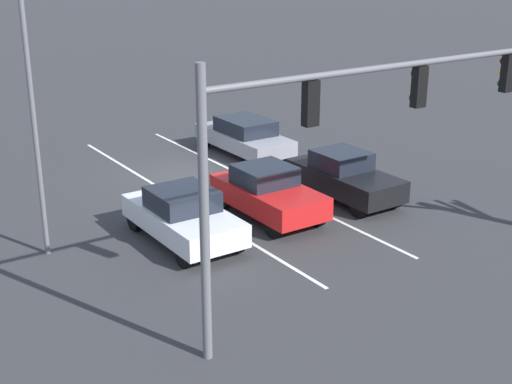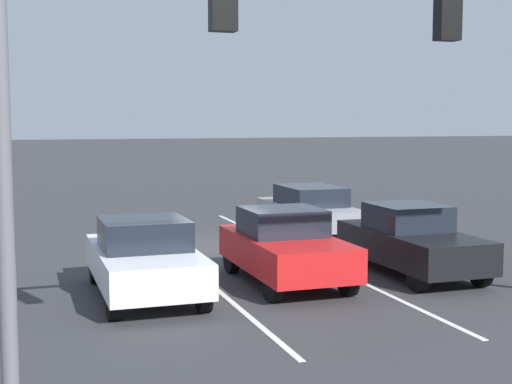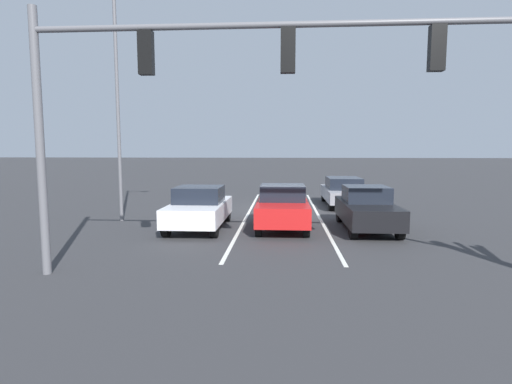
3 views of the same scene
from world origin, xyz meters
TOP-DOWN VIEW (x-y plane):
  - ground_plane at (0.00, 0.00)m, footprint 240.00×240.00m
  - lane_stripe_left_divider at (-1.60, 2.01)m, footprint 0.12×16.02m
  - lane_stripe_center_divider at (1.60, 2.01)m, footprint 0.12×16.02m
  - car_black_leftlane_front at (-3.09, 5.14)m, footprint 1.78×4.30m
  - car_white_rightlane_front at (3.13, 5.32)m, footprint 1.92×4.27m
  - car_red_midlane_front at (0.02, 5.12)m, footprint 1.88×4.06m
  - car_gray_leftlane_second at (-3.16, -1.07)m, footprint 1.89×4.73m
  - traffic_signal_gantry at (1.91, 11.00)m, footprint 11.15×0.37m
  - street_lamp_right_shoulder at (6.58, 3.97)m, footprint 1.50×0.24m

SIDE VIEW (x-z plane):
  - ground_plane at x=0.00m, z-range 0.00..0.00m
  - lane_stripe_left_divider at x=-1.60m, z-range 0.00..0.01m
  - lane_stripe_center_divider at x=1.60m, z-range 0.00..0.01m
  - car_gray_leftlane_second at x=-3.16m, z-range 0.03..1.54m
  - car_black_leftlane_front at x=-3.09m, z-range -0.02..1.59m
  - car_white_rightlane_front at x=3.13m, z-range 0.00..1.58m
  - car_red_midlane_front at x=0.02m, z-range 0.00..1.63m
  - traffic_signal_gantry at x=1.91m, z-range 1.50..7.68m
  - street_lamp_right_shoulder at x=6.58m, z-range 0.57..9.75m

